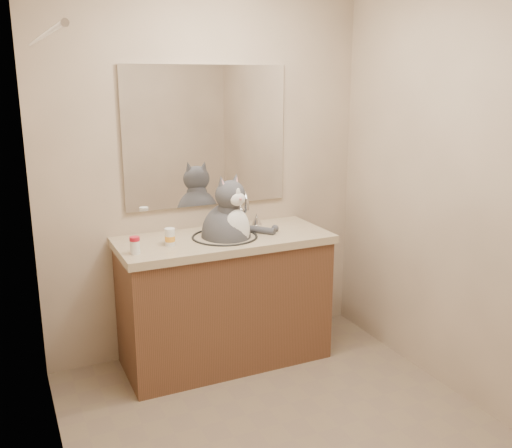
{
  "coord_description": "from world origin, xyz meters",
  "views": [
    {
      "loc": [
        -1.27,
        -2.26,
        1.83
      ],
      "look_at": [
        0.08,
        0.65,
        1.0
      ],
      "focal_mm": 40.0,
      "sensor_mm": 36.0,
      "label": 1
    }
  ],
  "objects_px": {
    "pill_bottle_orange": "(170,237)",
    "grey_canister": "(168,238)",
    "cat": "(228,231)",
    "pill_bottle_redcap": "(135,245)"
  },
  "relations": [
    {
      "from": "pill_bottle_orange",
      "to": "grey_canister",
      "type": "distance_m",
      "value": 0.05
    },
    {
      "from": "grey_canister",
      "to": "pill_bottle_orange",
      "type": "bearing_deg",
      "value": -93.09
    },
    {
      "from": "cat",
      "to": "pill_bottle_orange",
      "type": "distance_m",
      "value": 0.38
    },
    {
      "from": "pill_bottle_redcap",
      "to": "cat",
      "type": "bearing_deg",
      "value": 9.91
    },
    {
      "from": "pill_bottle_redcap",
      "to": "grey_canister",
      "type": "bearing_deg",
      "value": 29.37
    },
    {
      "from": "cat",
      "to": "pill_bottle_redcap",
      "type": "relative_size",
      "value": 6.15
    },
    {
      "from": "cat",
      "to": "grey_canister",
      "type": "bearing_deg",
      "value": 161.31
    },
    {
      "from": "cat",
      "to": "grey_canister",
      "type": "xyz_separation_m",
      "value": [
        -0.38,
        0.02,
        -0.01
      ]
    },
    {
      "from": "pill_bottle_redcap",
      "to": "pill_bottle_orange",
      "type": "bearing_deg",
      "value": 19.04
    },
    {
      "from": "pill_bottle_redcap",
      "to": "grey_canister",
      "type": "distance_m",
      "value": 0.27
    }
  ]
}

